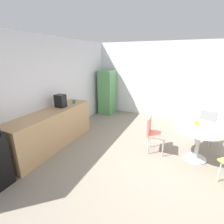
{
  "coord_description": "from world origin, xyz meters",
  "views": [
    {
      "loc": [
        -3.15,
        -0.18,
        2.12
      ],
      "look_at": [
        0.08,
        1.25,
        0.95
      ],
      "focal_mm": 27.03,
      "sensor_mm": 36.0,
      "label": 1
    }
  ],
  "objects": [
    {
      "name": "wall_side_right",
      "position": [
        3.0,
        0.0,
        1.3
      ],
      "size": [
        0.1,
        6.0,
        2.6
      ],
      "primitive_type": "cube",
      "color": "silver",
      "rests_on": "ground_plane"
    },
    {
      "name": "wall_back",
      "position": [
        0.0,
        3.0,
        1.3
      ],
      "size": [
        6.0,
        0.1,
        2.6
      ],
      "primitive_type": "cube",
      "color": "silver",
      "rests_on": "ground_plane"
    },
    {
      "name": "chair_gray",
      "position": [
        1.38,
        -0.77,
        0.52
      ],
      "size": [
        0.5,
        0.5,
        0.83
      ],
      "color": "silver",
      "rests_on": "ground_plane"
    },
    {
      "name": "ground_plane",
      "position": [
        0.0,
        0.0,
        0.0
      ],
      "size": [
        6.0,
        6.0,
        0.0
      ],
      "primitive_type": "plane",
      "color": "gray"
    },
    {
      "name": "mug_white",
      "position": [
        0.49,
        2.56,
        0.95
      ],
      "size": [
        0.13,
        0.08,
        0.09
      ],
      "color": "#338C59",
      "rests_on": "counter_block"
    },
    {
      "name": "counter_block",
      "position": [
        -0.31,
        2.65,
        0.45
      ],
      "size": [
        2.38,
        0.6,
        0.9
      ],
      "primitive_type": "cube",
      "color": "tan",
      "rests_on": "ground_plane"
    },
    {
      "name": "locker_cabinet",
      "position": [
        2.55,
        2.55,
        0.81
      ],
      "size": [
        0.6,
        0.5,
        1.62
      ],
      "primitive_type": "cube",
      "color": "#599959",
      "rests_on": "ground_plane"
    },
    {
      "name": "round_table",
      "position": [
        0.46,
        -0.55,
        0.59
      ],
      "size": [
        1.04,
        1.04,
        0.73
      ],
      "color": "silver",
      "rests_on": "ground_plane"
    },
    {
      "name": "coffee_maker",
      "position": [
        0.06,
        2.65,
        1.06
      ],
      "size": [
        0.2,
        0.24,
        0.32
      ],
      "primitive_type": "cube",
      "color": "black",
      "rests_on": "counter_block"
    },
    {
      "name": "chair_coral",
      "position": [
        0.41,
        0.38,
        0.52
      ],
      "size": [
        0.44,
        0.44,
        0.83
      ],
      "color": "silver",
      "rests_on": "ground_plane"
    },
    {
      "name": "fruit_bowl",
      "position": [
        0.5,
        -0.48,
        0.78
      ],
      "size": [
        0.25,
        0.25,
        0.13
      ],
      "color": "silver",
      "rests_on": "round_table"
    }
  ]
}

